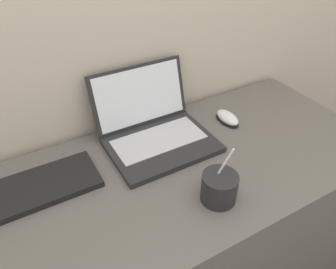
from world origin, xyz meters
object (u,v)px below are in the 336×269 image
at_px(drink_cup, 219,187).
at_px(computer_mouse, 227,118).
at_px(laptop, 154,128).
at_px(external_keyboard, 33,189).

height_order(drink_cup, computer_mouse, drink_cup).
bearing_deg(laptop, drink_cup, -85.45).
relative_size(laptop, external_keyboard, 0.93).
distance_m(laptop, computer_mouse, 0.30).
relative_size(laptop, drink_cup, 2.00).
distance_m(drink_cup, external_keyboard, 0.54).
bearing_deg(laptop, computer_mouse, -7.45).
xyz_separation_m(laptop, computer_mouse, (0.29, -0.04, -0.03)).
bearing_deg(external_keyboard, drink_cup, -32.40).
height_order(drink_cup, external_keyboard, drink_cup).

